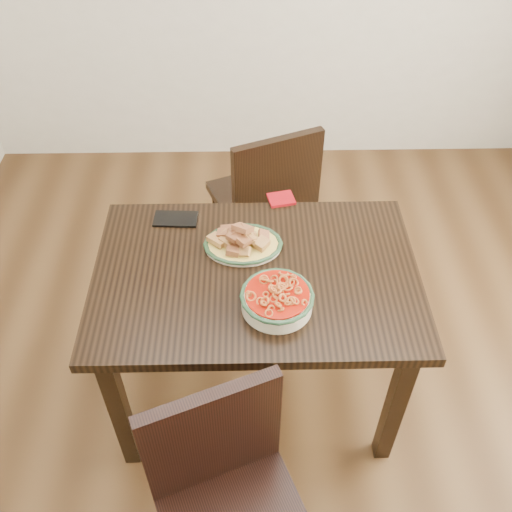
{
  "coord_description": "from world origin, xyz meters",
  "views": [
    {
      "loc": [
        -0.12,
        -1.5,
        2.21
      ],
      "look_at": [
        -0.09,
        -0.08,
        0.81
      ],
      "focal_mm": 40.0,
      "sensor_mm": 36.0,
      "label": 1
    }
  ],
  "objects_px": {
    "noodle_bowl": "(277,298)",
    "smartphone": "(176,219)",
    "fish_plate": "(243,238)",
    "dining_table": "(256,291)",
    "chair_far": "(267,197)",
    "chair_near": "(228,495)"
  },
  "relations": [
    {
      "from": "chair_far",
      "to": "fish_plate",
      "type": "bearing_deg",
      "value": 57.37
    },
    {
      "from": "fish_plate",
      "to": "smartphone",
      "type": "distance_m",
      "value": 0.31
    },
    {
      "from": "noodle_bowl",
      "to": "smartphone",
      "type": "bearing_deg",
      "value": 129.8
    },
    {
      "from": "chair_far",
      "to": "smartphone",
      "type": "xyz_separation_m",
      "value": [
        -0.37,
        -0.45,
        0.26
      ]
    },
    {
      "from": "dining_table",
      "to": "smartphone",
      "type": "xyz_separation_m",
      "value": [
        -0.31,
        0.29,
        0.11
      ]
    },
    {
      "from": "fish_plate",
      "to": "smartphone",
      "type": "height_order",
      "value": "fish_plate"
    },
    {
      "from": "chair_far",
      "to": "fish_plate",
      "type": "distance_m",
      "value": 0.68
    },
    {
      "from": "fish_plate",
      "to": "chair_near",
      "type": "bearing_deg",
      "value": -93.77
    },
    {
      "from": "chair_near",
      "to": "dining_table",
      "type": "bearing_deg",
      "value": 60.29
    },
    {
      "from": "chair_near",
      "to": "chair_far",
      "type": "bearing_deg",
      "value": 61.91
    },
    {
      "from": "dining_table",
      "to": "noodle_bowl",
      "type": "xyz_separation_m",
      "value": [
        0.07,
        -0.16,
        0.15
      ]
    },
    {
      "from": "smartphone",
      "to": "chair_far",
      "type": "bearing_deg",
      "value": 53.05
    },
    {
      "from": "chair_far",
      "to": "chair_near",
      "type": "distance_m",
      "value": 1.43
    },
    {
      "from": "dining_table",
      "to": "chair_near",
      "type": "xyz_separation_m",
      "value": [
        -0.1,
        -0.68,
        -0.15
      ]
    },
    {
      "from": "chair_near",
      "to": "smartphone",
      "type": "relative_size",
      "value": 5.27
    },
    {
      "from": "chair_far",
      "to": "noodle_bowl",
      "type": "bearing_deg",
      "value": 67.83
    },
    {
      "from": "dining_table",
      "to": "smartphone",
      "type": "distance_m",
      "value": 0.43
    },
    {
      "from": "chair_near",
      "to": "noodle_bowl",
      "type": "bearing_deg",
      "value": 51.0
    },
    {
      "from": "chair_far",
      "to": "fish_plate",
      "type": "relative_size",
      "value": 3.14
    },
    {
      "from": "dining_table",
      "to": "noodle_bowl",
      "type": "distance_m",
      "value": 0.23
    },
    {
      "from": "fish_plate",
      "to": "dining_table",
      "type": "bearing_deg",
      "value": -70.7
    },
    {
      "from": "noodle_bowl",
      "to": "smartphone",
      "type": "relative_size",
      "value": 1.46
    }
  ]
}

